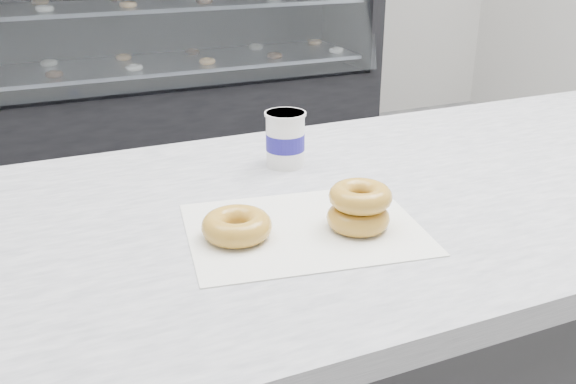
# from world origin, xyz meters

# --- Properties ---
(ground) EXTENTS (5.00, 5.00, 0.00)m
(ground) POSITION_xyz_m (0.00, 0.00, 0.00)
(ground) COLOR gray
(ground) RESTS_ON ground
(counter) EXTENTS (3.06, 0.76, 0.90)m
(counter) POSITION_xyz_m (0.00, -0.60, 0.45)
(counter) COLOR #333335
(counter) RESTS_ON ground
(display_case) EXTENTS (2.40, 0.74, 1.25)m
(display_case) POSITION_xyz_m (0.00, 2.12, 0.49)
(display_case) COLOR black
(display_case) RESTS_ON ground
(wax_paper) EXTENTS (0.38, 0.31, 0.00)m
(wax_paper) POSITION_xyz_m (-0.44, -0.69, 0.90)
(wax_paper) COLOR silver
(wax_paper) RESTS_ON counter
(donut_single) EXTENTS (0.13, 0.13, 0.04)m
(donut_single) POSITION_xyz_m (-0.54, -0.67, 0.92)
(donut_single) COLOR gold
(donut_single) RESTS_ON wax_paper
(donut_stack) EXTENTS (0.13, 0.13, 0.06)m
(donut_stack) POSITION_xyz_m (-0.36, -0.71, 0.93)
(donut_stack) COLOR gold
(donut_stack) RESTS_ON wax_paper
(coffee_cup) EXTENTS (0.08, 0.08, 0.10)m
(coffee_cup) POSITION_xyz_m (-0.36, -0.43, 0.95)
(coffee_cup) COLOR white
(coffee_cup) RESTS_ON counter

